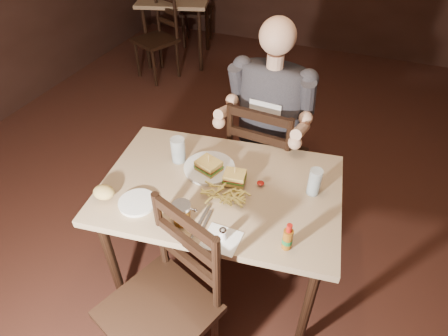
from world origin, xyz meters
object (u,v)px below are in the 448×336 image
at_px(chair_near, 158,311).
at_px(glass_right, 315,182).
at_px(main_table, 220,197).
at_px(chair_far, 267,159).
at_px(bg_chair_near, 155,40).
at_px(side_plate, 138,203).
at_px(glass_left, 178,150).
at_px(syrup_dispenser, 182,213).
at_px(bg_chair_far, 196,11).
at_px(dinner_plate, 209,168).
at_px(bg_table, 176,4).
at_px(hot_sauce, 288,236).
at_px(diner, 270,100).

distance_m(chair_near, glass_right, 0.95).
distance_m(main_table, chair_far, 0.67).
height_order(chair_near, bg_chair_near, chair_near).
xyz_separation_m(bg_chair_near, side_plate, (1.40, -2.54, 0.33)).
height_order(glass_left, syrup_dispenser, glass_left).
bearing_deg(glass_right, syrup_dispenser, -141.30).
xyz_separation_m(chair_far, glass_right, (0.37, -0.51, 0.36)).
distance_m(bg_chair_far, dinner_plate, 3.67).
bearing_deg(bg_chair_near, bg_table, 113.92).
xyz_separation_m(chair_far, hot_sauce, (0.33, -0.89, 0.35)).
bearing_deg(chair_near, chair_far, 104.12).
relative_size(dinner_plate, glass_right, 1.83).
distance_m(syrup_dispenser, side_plate, 0.26).
relative_size(chair_near, dinner_plate, 3.63).
relative_size(bg_chair_far, side_plate, 4.98).
relative_size(bg_chair_near, diner, 0.96).
height_order(glass_left, side_plate, glass_left).
xyz_separation_m(main_table, syrup_dispenser, (-0.07, -0.29, 0.14)).
relative_size(main_table, hot_sauce, 9.17).
bearing_deg(glass_left, diner, 53.35).
distance_m(bg_chair_near, syrup_dispenser, 3.07).
xyz_separation_m(chair_near, hot_sauce, (0.47, 0.33, 0.36)).
relative_size(glass_left, side_plate, 0.80).
bearing_deg(chair_far, dinner_plate, 75.86).
height_order(diner, syrup_dispenser, diner).
bearing_deg(glass_right, glass_left, -178.68).
bearing_deg(main_table, glass_right, 15.71).
relative_size(bg_table, bg_chair_far, 1.13).
relative_size(main_table, chair_far, 1.33).
distance_m(chair_near, diner, 1.28).
bearing_deg(hot_sauce, glass_right, 84.47).
bearing_deg(main_table, bg_chair_near, 127.15).
distance_m(main_table, dinner_plate, 0.17).
bearing_deg(glass_left, bg_chair_near, 123.51).
distance_m(bg_chair_far, bg_chair_near, 1.10).
xyz_separation_m(main_table, bg_chair_near, (-1.72, 2.27, -0.24)).
bearing_deg(chair_near, glass_right, 74.94).
relative_size(glass_right, hot_sauce, 1.02).
distance_m(main_table, bg_chair_near, 2.86).
relative_size(glass_right, side_plate, 0.82).
xyz_separation_m(chair_far, bg_chair_near, (-1.80, 1.63, -0.04)).
xyz_separation_m(chair_near, diner, (0.14, 1.17, 0.49)).
bearing_deg(side_plate, glass_left, 85.07).
bearing_deg(chair_far, bg_table, -46.67).
relative_size(chair_far, hot_sauce, 6.90).
distance_m(main_table, hot_sauce, 0.50).
xyz_separation_m(dinner_plate, side_plate, (-0.22, -0.36, -0.00)).
bearing_deg(diner, hot_sauce, -64.24).
height_order(main_table, side_plate, side_plate).
relative_size(bg_chair_near, syrup_dispenser, 8.00).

